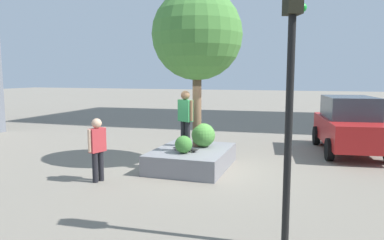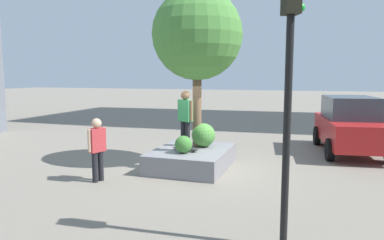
# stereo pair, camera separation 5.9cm
# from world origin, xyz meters

# --- Properties ---
(ground_plane) EXTENTS (120.00, 120.00, 0.00)m
(ground_plane) POSITION_xyz_m (0.00, 0.00, 0.00)
(ground_plane) COLOR gray
(planter_ledge) EXTENTS (2.86, 2.18, 0.58)m
(planter_ledge) POSITION_xyz_m (-0.12, -0.39, 0.29)
(planter_ledge) COLOR gray
(planter_ledge) RESTS_ON ground
(plaza_tree) EXTENTS (2.79, 2.79, 4.89)m
(plaza_tree) POSITION_xyz_m (-0.53, -0.36, 4.06)
(plaza_tree) COLOR brown
(plaza_tree) RESTS_ON planter_ledge
(boxwood_shrub) EXTENTS (0.51, 0.51, 0.51)m
(boxwood_shrub) POSITION_xyz_m (0.52, -0.44, 0.84)
(boxwood_shrub) COLOR #3D7A33
(boxwood_shrub) RESTS_ON planter_ledge
(hedge_clump) EXTENTS (0.75, 0.75, 0.75)m
(hedge_clump) POSITION_xyz_m (-0.55, -0.16, 0.96)
(hedge_clump) COLOR #4C8C3D
(hedge_clump) RESTS_ON planter_ledge
(skateboard) EXTENTS (0.41, 0.83, 0.07)m
(skateboard) POSITION_xyz_m (0.22, -0.49, 0.64)
(skateboard) COLOR black
(skateboard) RESTS_ON planter_ledge
(skateboarder) EXTENTS (0.39, 0.53, 1.73)m
(skateboarder) POSITION_xyz_m (0.22, -0.49, 1.66)
(skateboarder) COLOR black
(skateboarder) RESTS_ON skateboard
(sedan_parked) EXTENTS (4.64, 2.54, 2.06)m
(sedan_parked) POSITION_xyz_m (-4.01, 4.42, 1.05)
(sedan_parked) COLOR #B21E1E
(sedan_parked) RESTS_ON ground
(traffic_light_corner) EXTENTS (0.35, 0.37, 4.60)m
(traffic_light_corner) POSITION_xyz_m (4.33, 2.70, 3.13)
(traffic_light_corner) COLOR black
(traffic_light_corner) RESTS_ON ground
(pedestrian_crossing) EXTENTS (0.56, 0.33, 1.71)m
(pedestrian_crossing) POSITION_xyz_m (2.07, -2.33, 0.99)
(pedestrian_crossing) COLOR black
(pedestrian_crossing) RESTS_ON ground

